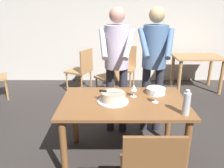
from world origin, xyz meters
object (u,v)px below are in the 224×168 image
main_dining_table (123,111)px  person_cutting_cake (116,58)px  background_table (196,63)px  background_chair_3 (111,75)px  background_chair_2 (81,69)px  plate_stack (155,91)px  background_chair_0 (124,65)px  person_standing_beside (153,58)px  cake_on_platter (112,97)px  wine_glass_near (133,88)px  cake_knife (105,91)px  wine_glass_far (155,93)px  water_bottle (185,103)px

main_dining_table → person_cutting_cake: bearing=95.8°
background_table → background_chair_3: size_ratio=1.11×
background_chair_2 → plate_stack: bearing=-60.6°
background_chair_0 → background_table: bearing=-7.9°
person_cutting_cake → person_standing_beside: size_ratio=1.00×
cake_on_platter → background_chair_2: size_ratio=0.38×
main_dining_table → plate_stack: 0.47m
cake_on_platter → background_table: bearing=53.1°
background_chair_3 → main_dining_table: bearing=-86.0°
plate_stack → background_chair_0: background_chair_0 is taller
cake_on_platter → person_cutting_cake: person_cutting_cake is taller
background_chair_3 → wine_glass_near: bearing=-81.7°
background_table → background_chair_0: size_ratio=1.11×
cake_knife → wine_glass_far: wine_glass_far is taller
cake_knife → wine_glass_near: bearing=23.5°
cake_knife → background_chair_0: size_ratio=0.30×
background_chair_2 → background_chair_0: bearing=17.7°
wine_glass_far → person_cutting_cake: size_ratio=0.08×
plate_stack → water_bottle: water_bottle is taller
wine_glass_far → background_table: wine_glass_far is taller
main_dining_table → background_chair_3: (-0.13, 1.81, -0.14)m
wine_glass_near → person_standing_beside: person_standing_beside is taller
plate_stack → water_bottle: bearing=-71.5°
plate_stack → background_chair_0: 2.37m
background_chair_0 → plate_stack: bearing=-84.4°
person_standing_beside → background_chair_0: 1.99m
background_chair_3 → cake_knife: bearing=-91.9°
cake_on_platter → cake_knife: 0.10m
water_bottle → background_table: 2.90m
background_table → background_chair_2: background_chair_2 is taller
main_dining_table → background_table: 2.88m
main_dining_table → background_table: bearing=54.7°
water_bottle → person_standing_beside: person_standing_beside is taller
wine_glass_far → person_standing_beside: 0.75m
background_table → wine_glass_near: bearing=-124.8°
wine_glass_near → background_chair_3: bearing=98.3°
wine_glass_far → background_chair_0: 2.62m
person_cutting_cake → water_bottle: bearing=-56.6°
main_dining_table → person_cutting_cake: person_cutting_cake is taller
background_chair_2 → background_table: bearing=2.0°
background_chair_0 → cake_on_platter: bearing=-96.1°
background_chair_0 → wine_glass_far: bearing=-86.1°
background_table → background_chair_2: size_ratio=1.11×
water_bottle → background_chair_3: bearing=108.1°
plate_stack → person_cutting_cake: person_cutting_cake is taller
person_standing_beside → background_chair_3: person_standing_beside is taller
background_table → background_chair_3: bearing=-163.2°
person_standing_beside → water_bottle: bearing=-82.1°
plate_stack → water_bottle: size_ratio=0.88×
person_cutting_cake → background_chair_3: person_cutting_cake is taller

